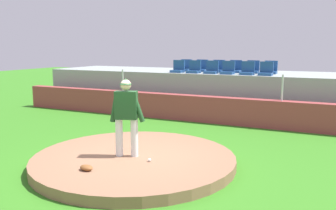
{
  "coord_description": "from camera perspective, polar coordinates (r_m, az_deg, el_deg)",
  "views": [
    {
      "loc": [
        4.05,
        -6.76,
        2.68
      ],
      "look_at": [
        0.0,
        1.81,
        1.12
      ],
      "focal_mm": 37.94,
      "sensor_mm": 36.0,
      "label": 1
    }
  ],
  "objects": [
    {
      "name": "ground_plane",
      "position": [
        8.33,
        -5.4,
        -9.49
      ],
      "size": [
        60.0,
        60.0,
        0.0
      ],
      "primitive_type": "plane",
      "color": "#337A1E"
    },
    {
      "name": "pitchers_mound",
      "position": [
        8.29,
        -5.42,
        -8.76
      ],
      "size": [
        4.63,
        4.63,
        0.22
      ],
      "primitive_type": "cylinder",
      "color": "#8E6449",
      "rests_on": "ground_plane"
    },
    {
      "name": "pitcher",
      "position": [
        7.97,
        -6.72,
        -1.05
      ],
      "size": [
        0.79,
        0.41,
        1.78
      ],
      "rotation": [
        0.0,
        0.0,
        0.35
      ],
      "color": "silver",
      "rests_on": "pitchers_mound"
    },
    {
      "name": "baseball",
      "position": [
        7.78,
        -2.99,
        -8.81
      ],
      "size": [
        0.07,
        0.07,
        0.07
      ],
      "primitive_type": "sphere",
      "color": "white",
      "rests_on": "pitchers_mound"
    },
    {
      "name": "fielding_glove",
      "position": [
        7.43,
        -12.98,
        -9.79
      ],
      "size": [
        0.33,
        0.25,
        0.11
      ],
      "primitive_type": "ellipsoid",
      "rotation": [
        0.0,
        0.0,
        2.97
      ],
      "color": "brown",
      "rests_on": "pitchers_mound"
    },
    {
      "name": "brick_barrier",
      "position": [
        12.8,
        6.45,
        -0.68
      ],
      "size": [
        16.52,
        0.4,
        0.94
      ],
      "primitive_type": "cube",
      "color": "#953B3C",
      "rests_on": "ground_plane"
    },
    {
      "name": "fence_post_left",
      "position": [
        14.23,
        -7.27,
        3.96
      ],
      "size": [
        0.06,
        0.06,
        0.86
      ],
      "primitive_type": "cylinder",
      "color": "silver",
      "rests_on": "brick_barrier"
    },
    {
      "name": "fence_post_right",
      "position": [
        12.11,
        17.89,
        2.66
      ],
      "size": [
        0.06,
        0.06,
        0.86
      ],
      "primitive_type": "cylinder",
      "color": "silver",
      "rests_on": "brick_barrier"
    },
    {
      "name": "bleacher_platform",
      "position": [
        15.07,
        9.51,
        2.13
      ],
      "size": [
        15.86,
        3.38,
        1.65
      ],
      "primitive_type": "cube",
      "color": "#909A97",
      "rests_on": "ground_plane"
    },
    {
      "name": "stadium_chair_0",
      "position": [
        14.48,
        1.62,
        5.87
      ],
      "size": [
        0.48,
        0.44,
        0.5
      ],
      "rotation": [
        0.0,
        0.0,
        3.14
      ],
      "color": "navy",
      "rests_on": "bleacher_platform"
    },
    {
      "name": "stadium_chair_1",
      "position": [
        14.2,
        4.22,
        5.78
      ],
      "size": [
        0.48,
        0.44,
        0.5
      ],
      "rotation": [
        0.0,
        0.0,
        3.14
      ],
      "color": "navy",
      "rests_on": "bleacher_platform"
    },
    {
      "name": "stadium_chair_2",
      "position": [
        13.98,
        7.02,
        5.68
      ],
      "size": [
        0.48,
        0.44,
        0.5
      ],
      "rotation": [
        0.0,
        0.0,
        3.14
      ],
      "color": "navy",
      "rests_on": "bleacher_platform"
    },
    {
      "name": "stadium_chair_3",
      "position": [
        13.77,
        9.59,
        5.57
      ],
      "size": [
        0.48,
        0.44,
        0.5
      ],
      "rotation": [
        0.0,
        0.0,
        3.14
      ],
      "color": "navy",
      "rests_on": "bleacher_platform"
    },
    {
      "name": "stadium_chair_4",
      "position": [
        13.57,
        12.64,
        5.42
      ],
      "size": [
        0.48,
        0.44,
        0.5
      ],
      "rotation": [
        0.0,
        0.0,
        3.14
      ],
      "color": "navy",
      "rests_on": "bleacher_platform"
    },
    {
      "name": "stadium_chair_5",
      "position": [
        13.44,
        15.47,
        5.27
      ],
      "size": [
        0.48,
        0.44,
        0.5
      ],
      "rotation": [
        0.0,
        0.0,
        3.14
      ],
      "color": "navy",
      "rests_on": "bleacher_platform"
    },
    {
      "name": "stadium_chair_6",
      "position": [
        15.28,
        2.84,
        6.04
      ],
      "size": [
        0.48,
        0.44,
        0.5
      ],
      "rotation": [
        0.0,
        0.0,
        3.14
      ],
      "color": "navy",
      "rests_on": "bleacher_platform"
    },
    {
      "name": "stadium_chair_7",
      "position": [
        15.08,
        5.39,
        5.97
      ],
      "size": [
        0.48,
        0.44,
        0.5
      ],
      "rotation": [
        0.0,
        0.0,
        3.14
      ],
      "color": "navy",
      "rests_on": "bleacher_platform"
    },
    {
      "name": "stadium_chair_8",
      "position": [
        14.8,
        8.08,
        5.86
      ],
      "size": [
        0.48,
        0.44,
        0.5
      ],
      "rotation": [
        0.0,
        0.0,
        3.14
      ],
      "color": "navy",
      "rests_on": "bleacher_platform"
    },
    {
      "name": "stadium_chair_9",
      "position": [
        14.65,
        10.76,
        5.75
      ],
      "size": [
        0.48,
        0.44,
        0.5
      ],
      "rotation": [
        0.0,
        0.0,
        3.14
      ],
      "color": "navy",
      "rests_on": "bleacher_platform"
    },
    {
      "name": "stadium_chair_10",
      "position": [
        14.49,
        13.44,
        5.62
      ],
      "size": [
        0.48,
        0.44,
        0.5
      ],
      "rotation": [
        0.0,
        0.0,
        3.14
      ],
      "color": "navy",
      "rests_on": "bleacher_platform"
    },
    {
      "name": "stadium_chair_11",
      "position": [
        14.35,
        16.15,
        5.48
      ],
      "size": [
        0.48,
        0.44,
        0.5
      ],
      "rotation": [
        0.0,
        0.0,
        3.14
      ],
      "color": "navy",
      "rests_on": "bleacher_platform"
    }
  ]
}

